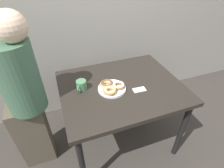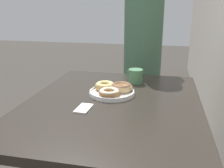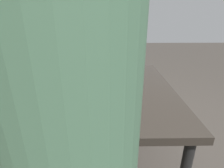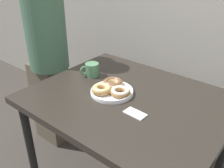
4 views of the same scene
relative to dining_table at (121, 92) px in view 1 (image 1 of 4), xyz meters
The scene contains 7 objects.
ground_plane 0.79m from the dining_table, 90.00° to the right, with size 14.00×14.00×0.00m, color #38332D.
wall_back 0.96m from the dining_table, 90.00° to the left, with size 8.00×0.05×2.60m.
dining_table is the anchor object (origin of this frame).
donut_plate 0.15m from the dining_table, 166.78° to the right, with size 0.26×0.25×0.06m.
coffee_mug 0.37m from the dining_table, 168.41° to the left, with size 0.10×0.11×0.09m.
person_figure 0.82m from the dining_table, behind, with size 0.37×0.29×1.47m.
napkin 0.19m from the dining_table, 42.62° to the right, with size 0.11×0.07×0.01m.
Camera 1 is at (-0.51, -0.76, 1.73)m, focal length 28.00 mm.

